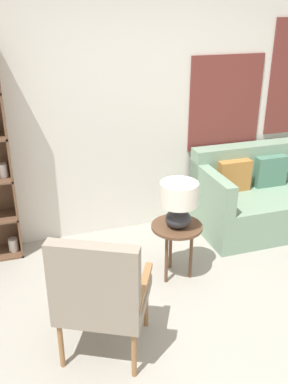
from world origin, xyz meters
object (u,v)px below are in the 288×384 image
armchair (100,291)px  table_lamp (179,201)px  side_table (177,232)px  couch (273,196)px

armchair → table_lamp: armchair is taller
armchair → side_table: 1.15m
armchair → couch: bearing=31.4°
armchair → couch: 2.65m
armchair → table_lamp: (0.85, 0.74, 0.21)m
side_table → armchair: bearing=-138.4°
side_table → couch: bearing=23.8°
armchair → table_lamp: 1.15m
armchair → couch: (2.25, 1.38, -0.23)m
couch → table_lamp: table_lamp is taller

